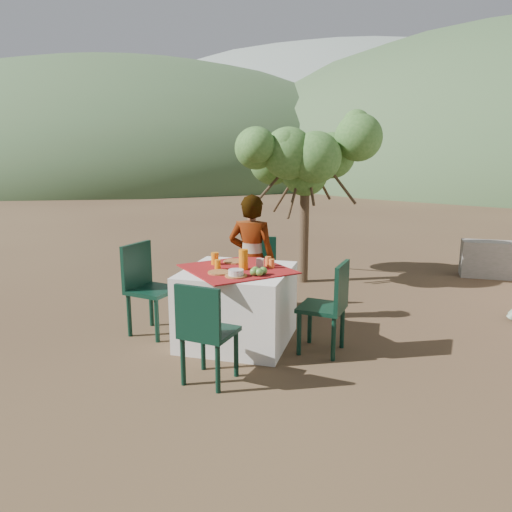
{
  "coord_description": "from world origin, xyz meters",
  "views": [
    {
      "loc": [
        1.23,
        -4.65,
        1.93
      ],
      "look_at": [
        -0.13,
        0.31,
        0.81
      ],
      "focal_mm": 35.0,
      "sensor_mm": 36.0,
      "label": 1
    }
  ],
  "objects": [
    {
      "name": "napkin_holder",
      "position": [
        -0.0,
        0.01,
        0.81
      ],
      "size": [
        0.07,
        0.04,
        0.09
      ],
      "primitive_type": "cube",
      "rotation": [
        0.0,
        0.0,
        0.01
      ],
      "color": "silver",
      "rests_on": "table"
    },
    {
      "name": "jar_left",
      "position": [
        0.11,
        0.02,
        0.81
      ],
      "size": [
        0.06,
        0.06,
        0.09
      ],
      "primitive_type": "cylinder",
      "color": "orange",
      "rests_on": "table"
    },
    {
      "name": "chair_right",
      "position": [
        0.72,
        -0.13,
        0.49
      ],
      "size": [
        0.46,
        0.46,
        0.89
      ],
      "rotation": [
        0.0,
        0.0,
        4.57
      ],
      "color": "black",
      "rests_on": "ground"
    },
    {
      "name": "hill_far_center",
      "position": [
        -4.0,
        52.0,
        0.0
      ],
      "size": [
        60.0,
        60.0,
        24.0
      ],
      "primitive_type": "ellipsoid",
      "color": "gray",
      "rests_on": "ground"
    },
    {
      "name": "shrub_tree",
      "position": [
        0.09,
        2.44,
        1.67
      ],
      "size": [
        1.79,
        1.76,
        2.11
      ],
      "color": "#4E3B27",
      "rests_on": "ground"
    },
    {
      "name": "plate_near",
      "position": [
        -0.32,
        -0.31,
        0.77
      ],
      "size": [
        0.21,
        0.21,
        0.01
      ],
      "primitive_type": "cylinder",
      "color": "brown",
      "rests_on": "table"
    },
    {
      "name": "chair_left",
      "position": [
        -1.21,
        -0.1,
        0.53
      ],
      "size": [
        0.52,
        0.52,
        0.96
      ],
      "rotation": [
        0.0,
        0.0,
        1.37
      ],
      "color": "black",
      "rests_on": "ground"
    },
    {
      "name": "ground",
      "position": [
        0.0,
        0.0,
        0.0
      ],
      "size": [
        160.0,
        160.0,
        0.0
      ],
      "primitive_type": "plane",
      "color": "#3E271C",
      "rests_on": "ground"
    },
    {
      "name": "table",
      "position": [
        -0.21,
        -0.09,
        0.38
      ],
      "size": [
        1.3,
        1.3,
        0.76
      ],
      "color": "white",
      "rests_on": "ground"
    },
    {
      "name": "juice_pitcher",
      "position": [
        -0.14,
        -0.11,
        0.86
      ],
      "size": [
        0.09,
        0.09,
        0.2
      ],
      "primitive_type": "cylinder",
      "color": "orange",
      "rests_on": "table"
    },
    {
      "name": "glass_near",
      "position": [
        -0.38,
        -0.18,
        0.81
      ],
      "size": [
        0.06,
        0.06,
        0.1
      ],
      "primitive_type": "cylinder",
      "color": "orange",
      "rests_on": "table"
    },
    {
      "name": "person",
      "position": [
        -0.24,
        0.54,
        0.72
      ],
      "size": [
        0.53,
        0.35,
        1.44
      ],
      "primitive_type": "imported",
      "rotation": [
        0.0,
        0.0,
        3.15
      ],
      "color": "#8C6651",
      "rests_on": "ground"
    },
    {
      "name": "jar_right",
      "position": [
        0.06,
        0.1,
        0.81
      ],
      "size": [
        0.06,
        0.06,
        0.1
      ],
      "primitive_type": "cylinder",
      "color": "orange",
      "rests_on": "table"
    },
    {
      "name": "fruit_cluster",
      "position": [
        0.06,
        -0.29,
        0.8
      ],
      "size": [
        0.15,
        0.14,
        0.08
      ],
      "color": "#538B32",
      "rests_on": "table"
    },
    {
      "name": "chair_far",
      "position": [
        -0.27,
        0.96,
        0.49
      ],
      "size": [
        0.47,
        0.47,
        0.88
      ],
      "rotation": [
        0.0,
        0.0,
        0.15
      ],
      "color": "black",
      "rests_on": "ground"
    },
    {
      "name": "bowl_plate",
      "position": [
        -0.13,
        -0.39,
        0.77
      ],
      "size": [
        0.21,
        0.21,
        0.01
      ],
      "primitive_type": "cylinder",
      "color": "brown",
      "rests_on": "table"
    },
    {
      "name": "glass_far",
      "position": [
        -0.48,
        0.02,
        0.82
      ],
      "size": [
        0.08,
        0.08,
        0.12
      ],
      "primitive_type": "cylinder",
      "color": "orange",
      "rests_on": "table"
    },
    {
      "name": "hill_near_left",
      "position": [
        -18.0,
        30.0,
        0.0
      ],
      "size": [
        40.0,
        40.0,
        16.0
      ],
      "primitive_type": "ellipsoid",
      "color": "#304828",
      "rests_on": "ground"
    },
    {
      "name": "chair_near",
      "position": [
        -0.18,
        -1.06,
        0.48
      ],
      "size": [
        0.46,
        0.46,
        0.87
      ],
      "rotation": [
        0.0,
        0.0,
        2.98
      ],
      "color": "black",
      "rests_on": "ground"
    },
    {
      "name": "plate_far",
      "position": [
        -0.32,
        0.17,
        0.77
      ],
      "size": [
        0.24,
        0.24,
        0.01
      ],
      "primitive_type": "cylinder",
      "color": "brown",
      "rests_on": "table"
    },
    {
      "name": "white_bowl",
      "position": [
        -0.13,
        -0.39,
        0.8
      ],
      "size": [
        0.14,
        0.14,
        0.05
      ],
      "primitive_type": "cylinder",
      "color": "silver",
      "rests_on": "bowl_plate"
    }
  ]
}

